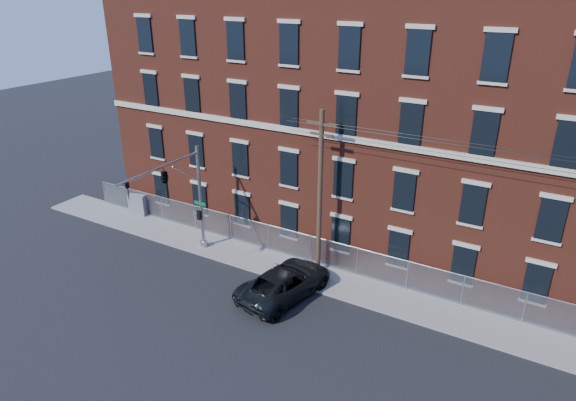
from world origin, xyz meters
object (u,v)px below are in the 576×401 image
(traffic_signal_mast, at_px, (174,184))
(utility_pole_near, at_px, (320,192))
(utility_cabinet, at_px, (138,205))
(pickup_truck, at_px, (285,282))

(traffic_signal_mast, relative_size, utility_pole_near, 0.70)
(utility_pole_near, xyz_separation_m, utility_cabinet, (-15.51, 0.40, -4.43))
(utility_pole_near, xyz_separation_m, pickup_truck, (-0.47, -3.20, -4.49))
(traffic_signal_mast, xyz_separation_m, utility_cabinet, (-7.51, 3.82, -4.48))
(traffic_signal_mast, bearing_deg, pickup_truck, 1.63)
(utility_cabinet, bearing_deg, utility_pole_near, -17.11)
(traffic_signal_mast, relative_size, utility_cabinet, 4.42)
(utility_pole_near, bearing_deg, utility_cabinet, 178.52)
(traffic_signal_mast, xyz_separation_m, utility_pole_near, (8.00, 3.42, -0.05))
(utility_cabinet, bearing_deg, traffic_signal_mast, -42.57)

